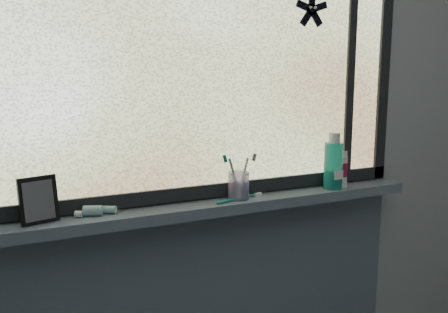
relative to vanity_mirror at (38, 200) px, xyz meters
name	(u,v)px	position (x,y,z in m)	size (l,w,h in m)	color
wall_back	(213,136)	(0.63, 0.07, 0.16)	(3.00, 0.01, 2.50)	#9EA3A8
windowsill	(221,206)	(0.63, 0.00, -0.09)	(1.62, 0.14, 0.04)	#515D6D
window_pane	(215,60)	(0.63, 0.05, 0.44)	(1.50, 0.01, 1.00)	silver
frame_bottom	(216,190)	(0.63, 0.05, -0.04)	(1.60, 0.03, 0.05)	black
frame_right	(383,61)	(1.40, 0.05, 0.44)	(0.05, 0.03, 1.10)	black
frame_mullion	(350,60)	(1.23, 0.05, 0.44)	(0.04, 0.03, 1.00)	black
starfish_sticker	(312,10)	(1.03, 0.04, 0.63)	(0.15, 0.02, 0.15)	black
vanity_mirror	(38,200)	(0.00, 0.00, 0.00)	(0.12, 0.06, 0.15)	black
toothpaste_tube	(99,210)	(0.19, 0.01, -0.06)	(0.19, 0.04, 0.03)	silver
toothbrush_cup	(239,186)	(0.70, -0.01, -0.02)	(0.08, 0.08, 0.10)	#C7AFE7
toothbrush_lying	(236,198)	(0.68, -0.02, -0.07)	(0.22, 0.02, 0.01)	#0D7C71
mouthwash_bottle	(333,161)	(1.11, -0.02, 0.04)	(0.07, 0.07, 0.19)	#21AF9D
cream_tube	(342,168)	(1.17, -0.01, 0.00)	(0.04, 0.04, 0.11)	silver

